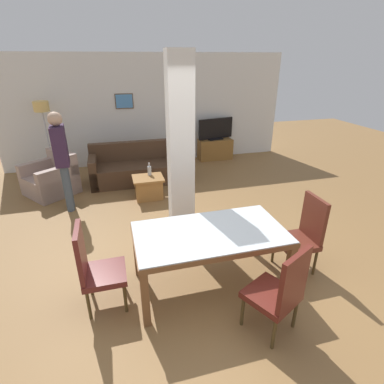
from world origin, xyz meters
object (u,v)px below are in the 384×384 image
at_px(dining_chair_near_right, 280,291).
at_px(tv_stand, 215,149).
at_px(bottle, 149,170).
at_px(floor_lamp, 43,114).
at_px(dining_chair_head_right, 303,233).
at_px(armchair, 52,180).
at_px(dining_table, 210,242).
at_px(tv_screen, 216,129).
at_px(standing_person, 62,155).
at_px(sofa, 139,168).
at_px(coffee_table, 149,187).
at_px(dining_chair_head_left, 95,266).

xyz_separation_m(dining_chair_near_right, tv_stand, (1.30, 5.60, -0.26)).
distance_m(bottle, floor_lamp, 2.86).
height_order(dining_chair_head_right, armchair, dining_chair_head_right).
relative_size(dining_table, tv_screen, 1.76).
relative_size(tv_screen, standing_person, 0.56).
bearing_deg(bottle, dining_table, -83.43).
bearing_deg(bottle, tv_screen, 43.02).
distance_m(sofa, coffee_table, 1.01).
bearing_deg(floor_lamp, standing_person, -74.45).
height_order(dining_chair_near_right, sofa, dining_chair_near_right).
height_order(dining_chair_head_right, sofa, dining_chair_head_right).
xyz_separation_m(dining_chair_head_left, floor_lamp, (-1.10, 4.58, 0.91)).
distance_m(dining_chair_near_right, tv_screen, 5.76).
relative_size(dining_table, armchair, 1.46).
bearing_deg(coffee_table, dining_chair_head_left, -108.79).
xyz_separation_m(dining_chair_near_right, tv_screen, (1.30, 5.60, 0.29)).
bearing_deg(armchair, tv_stand, -109.50).
distance_m(armchair, standing_person, 1.20).
relative_size(dining_table, bottle, 6.92).
xyz_separation_m(sofa, tv_stand, (2.18, 1.04, -0.01)).
height_order(dining_chair_head_left, tv_stand, dining_chair_head_left).
height_order(dining_chair_head_right, tv_stand, dining_chair_head_right).
bearing_deg(armchair, sofa, -119.43).
relative_size(armchair, tv_stand, 1.32).
bearing_deg(dining_chair_head_left, sofa, 167.13).
bearing_deg(bottle, armchair, 161.97).
relative_size(armchair, standing_person, 0.68).
bearing_deg(dining_chair_head_left, coffee_table, 161.21).
relative_size(dining_table, standing_person, 0.98).
bearing_deg(dining_chair_head_left, floor_lamp, -166.52).
xyz_separation_m(dining_chair_head_right, standing_person, (-3.11, 2.61, 0.50)).
xyz_separation_m(bottle, floor_lamp, (-2.07, 1.75, 0.91)).
distance_m(coffee_table, standing_person, 1.68).
bearing_deg(dining_chair_head_left, dining_table, 90.00).
distance_m(armchair, coffee_table, 2.02).
xyz_separation_m(bottle, tv_stand, (2.06, 1.92, -0.26)).
bearing_deg(bottle, dining_chair_head_left, -109.00).
distance_m(armchair, tv_screen, 4.22).
bearing_deg(dining_chair_head_left, bottle, 161.00).
distance_m(coffee_table, tv_stand, 2.93).
xyz_separation_m(dining_chair_head_left, coffee_table, (0.92, 2.71, -0.31)).
bearing_deg(bottle, dining_chair_head_right, -60.71).
distance_m(dining_chair_head_right, tv_screen, 4.78).
height_order(dining_chair_head_left, sofa, dining_chair_head_left).
bearing_deg(standing_person, bottle, 94.38).
bearing_deg(dining_chair_head_left, dining_chair_head_right, 90.00).
height_order(dining_table, dining_chair_head_left, dining_chair_head_left).
bearing_deg(tv_screen, sofa, 14.06).
xyz_separation_m(dining_table, sofa, (-0.45, 3.71, -0.32)).
relative_size(bottle, tv_screen, 0.25).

